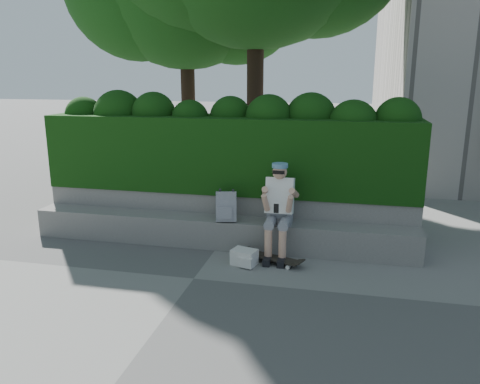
% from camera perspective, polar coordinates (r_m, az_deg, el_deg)
% --- Properties ---
extents(ground, '(80.00, 80.00, 0.00)m').
position_cam_1_polar(ground, '(6.27, -5.66, -10.46)').
color(ground, slate).
rests_on(ground, ground).
extents(bench_ledge, '(6.00, 0.45, 0.45)m').
position_cam_1_polar(bench_ledge, '(7.30, -2.65, -4.89)').
color(bench_ledge, gray).
rests_on(bench_ledge, ground).
extents(planter_wall, '(6.00, 0.50, 0.75)m').
position_cam_1_polar(planter_wall, '(7.69, -1.74, -2.71)').
color(planter_wall, gray).
rests_on(planter_wall, ground).
extents(hedge, '(6.00, 1.00, 1.20)m').
position_cam_1_polar(hedge, '(7.68, -1.38, 4.75)').
color(hedge, black).
rests_on(hedge, planter_wall).
extents(person, '(0.40, 0.76, 1.38)m').
position_cam_1_polar(person, '(6.78, 4.78, -1.74)').
color(person, gray).
rests_on(person, ground).
extents(skateboard, '(0.85, 0.48, 0.09)m').
position_cam_1_polar(skateboard, '(6.72, 3.97, -8.03)').
color(skateboard, black).
rests_on(skateboard, ground).
extents(backpack_plaid, '(0.34, 0.23, 0.45)m').
position_cam_1_polar(backpack_plaid, '(7.03, -1.69, -1.78)').
color(backpack_plaid, '#A4A4A9').
rests_on(backpack_plaid, bench_ledge).
extents(backpack_ground, '(0.39, 0.32, 0.22)m').
position_cam_1_polar(backpack_ground, '(6.63, 0.53, -7.94)').
color(backpack_ground, silver).
rests_on(backpack_ground, ground).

